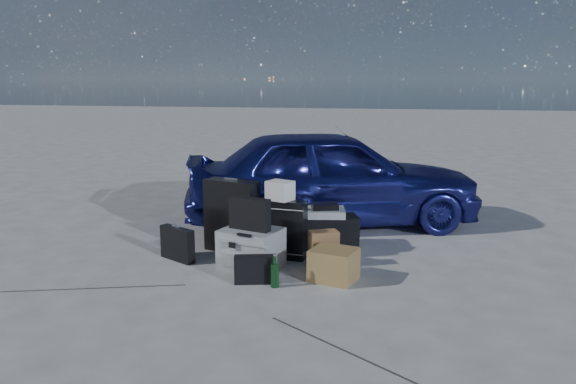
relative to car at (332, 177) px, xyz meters
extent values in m
plane|color=beige|center=(-0.30, -2.10, -0.60)|extent=(60.00, 60.00, 0.00)
imported|color=navy|center=(0.00, 0.00, 0.00)|extent=(3.77, 2.47, 1.19)
cube|color=gray|center=(-0.52, -1.78, -0.41)|extent=(0.62, 0.55, 0.38)
cube|color=black|center=(-0.53, -1.79, -0.07)|extent=(0.41, 0.22, 0.30)
cube|color=black|center=(-1.30, -1.69, -0.43)|extent=(0.42, 0.29, 0.33)
cube|color=black|center=(-0.86, -1.29, -0.22)|extent=(0.61, 0.36, 0.75)
cube|color=black|center=(-0.31, -1.39, -0.30)|extent=(0.51, 0.23, 0.59)
cube|color=silver|center=(-0.33, -1.38, 0.08)|extent=(0.29, 0.27, 0.19)
cube|color=black|center=(0.06, -1.01, -0.42)|extent=(0.76, 0.51, 0.35)
cube|color=silver|center=(0.05, -1.00, -0.21)|extent=(0.50, 0.41, 0.08)
cube|color=black|center=(0.06, -1.00, -0.14)|extent=(0.31, 0.26, 0.06)
cube|color=olive|center=(0.14, -1.61, -0.42)|extent=(0.31, 0.26, 0.35)
cube|color=olive|center=(0.28, -1.94, -0.45)|extent=(0.45, 0.42, 0.29)
cube|color=black|center=(-0.39, -2.14, -0.48)|extent=(0.36, 0.21, 0.24)
cylinder|color=black|center=(-0.19, -2.21, -0.46)|extent=(0.08, 0.08, 0.28)
camera|label=1|loc=(0.86, -6.66, 1.16)|focal=35.00mm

